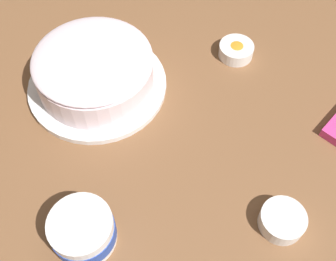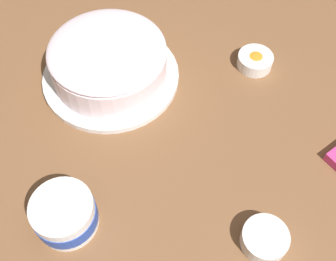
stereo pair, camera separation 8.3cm
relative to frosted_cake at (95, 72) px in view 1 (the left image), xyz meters
name	(u,v)px [view 1 (the left image)]	position (x,y,z in m)	size (l,w,h in m)	color
ground_plane	(211,172)	(-0.03, -0.32, -0.05)	(1.54, 1.54, 0.00)	brown
frosted_cake	(95,72)	(0.00, 0.00, 0.00)	(0.31, 0.31, 0.11)	white
frosting_tub	(83,230)	(-0.27, -0.22, -0.01)	(0.11, 0.11, 0.07)	white
sprinkle_bowl_orange	(236,50)	(0.27, -0.20, -0.03)	(0.08, 0.08, 0.03)	white
sprinkle_bowl_green	(282,220)	(-0.04, -0.48, -0.03)	(0.08, 0.08, 0.03)	white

